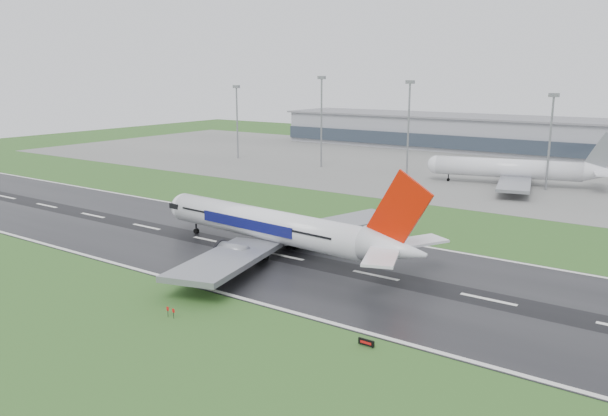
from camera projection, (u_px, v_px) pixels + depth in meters
The scene contains 11 objects.
ground at pixel (285, 257), 116.27m from camera, with size 520.00×520.00×0.00m, color #28521E.
runway at pixel (285, 256), 116.26m from camera, with size 400.00×45.00×0.10m, color black.
apron at pixel (491, 172), 216.31m from camera, with size 400.00×130.00×0.08m, color slate.
terminal at pixel (536, 137), 262.70m from camera, with size 240.00×36.00×15.00m, color gray.
main_airliner at pixel (281, 208), 115.33m from camera, with size 62.93×59.93×18.58m, color white, non-canonical shape.
parked_airliner at pixel (516, 159), 188.54m from camera, with size 58.40×54.37×17.12m, color silver, non-canonical shape.
runway_sign at pixel (366, 343), 77.76m from camera, with size 2.30×0.26×1.04m, color black, non-canonical shape.
floodmast_0 at pixel (237, 124), 248.36m from camera, with size 0.64×0.64×29.04m, color gray.
floodmast_1 at pixel (321, 124), 224.58m from camera, with size 0.64×0.64×32.82m, color gray.
floodmast_2 at pixel (408, 131), 204.83m from camera, with size 0.64×0.64×31.47m, color gray.
floodmast_3 at pixel (550, 145), 179.35m from camera, with size 0.64×0.64×28.04m, color gray.
Camera 1 is at (66.79, -89.20, 34.73)m, focal length 35.32 mm.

